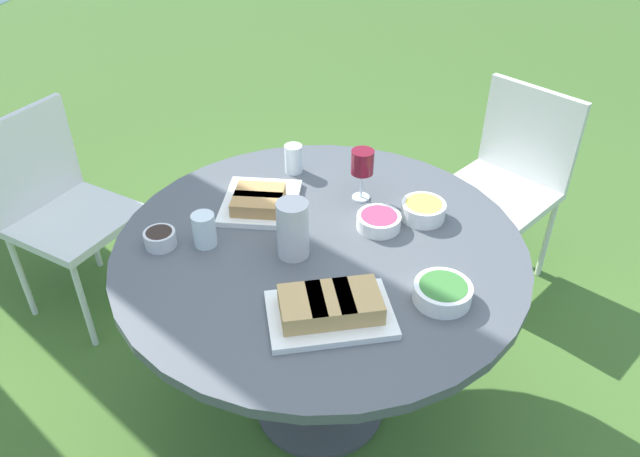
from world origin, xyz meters
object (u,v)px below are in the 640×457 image
(chair_near_left, at_px, (510,173))
(wine_glass, at_px, (362,164))
(chair_near_right, at_px, (57,201))
(handbag, at_px, (254,206))
(dining_table, at_px, (320,271))
(water_pitcher, at_px, (293,229))

(chair_near_left, distance_m, wine_glass, 0.98)
(chair_near_right, bearing_deg, handbag, -38.80)
(dining_table, height_order, water_pitcher, water_pitcher)
(dining_table, xyz_separation_m, wine_glass, (0.29, -0.07, 0.24))
(water_pitcher, relative_size, handbag, 0.50)
(chair_near_right, bearing_deg, water_pitcher, -108.69)
(chair_near_right, distance_m, handbag, 1.00)
(chair_near_right, xyz_separation_m, water_pitcher, (-0.38, -1.14, 0.34))
(wine_glass, distance_m, handbag, 1.29)
(chair_near_left, xyz_separation_m, water_pitcher, (-1.08, 0.66, 0.34))
(dining_table, bearing_deg, chair_near_left, -30.47)
(water_pitcher, height_order, handbag, water_pitcher)
(dining_table, relative_size, chair_near_right, 1.44)
(chair_near_left, height_order, wine_glass, wine_glass)
(dining_table, xyz_separation_m, handbag, (1.04, 0.63, -0.53))
(wine_glass, bearing_deg, water_pitcher, 158.94)
(handbag, bearing_deg, dining_table, -148.91)
(chair_near_left, xyz_separation_m, chair_near_right, (-0.69, 1.80, 0.00))
(wine_glass, bearing_deg, handbag, 42.78)
(chair_near_right, height_order, wine_glass, wine_glass)
(dining_table, relative_size, handbag, 3.48)
(dining_table, bearing_deg, chair_near_right, 75.10)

